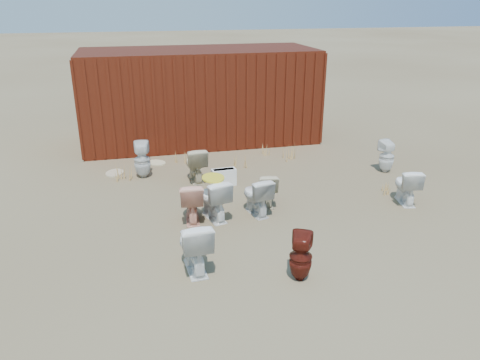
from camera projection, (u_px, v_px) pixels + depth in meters
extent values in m
plane|color=brown|center=(248.00, 222.00, 8.11)|extent=(100.00, 100.00, 0.00)
cube|color=#53190D|center=(200.00, 96.00, 12.38)|extent=(6.00, 2.40, 2.40)
imported|color=white|center=(194.00, 245.00, 6.56)|extent=(0.49, 0.80, 0.79)
imported|color=#EFA58A|center=(191.00, 201.00, 8.05)|extent=(0.46, 0.74, 0.72)
imported|color=silver|center=(256.00, 196.00, 8.30)|extent=(0.52, 0.75, 0.70)
imported|color=#56170E|center=(301.00, 257.00, 6.34)|extent=(0.42, 0.42, 0.69)
imported|color=white|center=(406.00, 185.00, 8.76)|extent=(0.51, 0.74, 0.69)
imported|color=white|center=(142.00, 160.00, 9.99)|extent=(0.37, 0.38, 0.79)
imported|color=#C7B992|center=(195.00, 164.00, 9.79)|extent=(0.46, 0.76, 0.75)
imported|color=#C3B58E|center=(267.00, 188.00, 8.68)|extent=(0.45, 0.68, 0.64)
imported|color=white|center=(214.00, 199.00, 8.10)|extent=(0.59, 0.82, 0.75)
imported|color=white|center=(387.00, 156.00, 10.31)|extent=(0.35, 0.36, 0.72)
ellipsoid|color=yellow|center=(213.00, 178.00, 7.96)|extent=(0.38, 0.48, 0.02)
cube|color=white|center=(224.00, 177.00, 9.64)|extent=(0.51, 0.23, 0.35)
ellipsoid|color=#C2B28C|center=(115.00, 173.00, 10.34)|extent=(0.50, 0.58, 0.02)
ellipsoid|color=beige|center=(157.00, 163.00, 10.97)|extent=(0.58, 0.59, 0.02)
cone|color=#B08746|center=(124.00, 173.00, 9.88)|extent=(0.36, 0.36, 0.32)
cone|color=#B08746|center=(239.00, 162.00, 10.62)|extent=(0.32, 0.32, 0.28)
cone|color=#B08746|center=(291.00, 152.00, 11.16)|extent=(0.36, 0.36, 0.37)
cone|color=#B08746|center=(182.00, 157.00, 10.96)|extent=(0.30, 0.30, 0.27)
cone|color=#B08746|center=(267.00, 149.00, 11.54)|extent=(0.34, 0.34, 0.26)
cone|color=#B08746|center=(386.00, 187.00, 9.26)|extent=(0.28, 0.28, 0.24)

